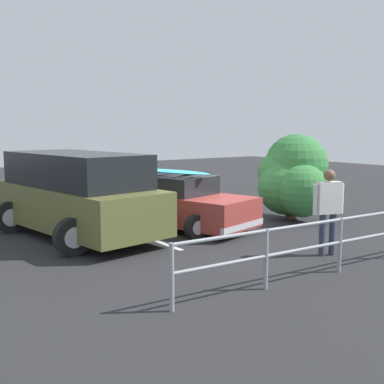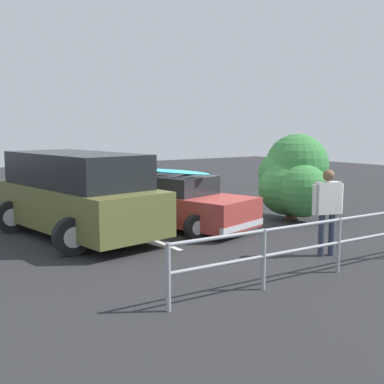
{
  "view_description": "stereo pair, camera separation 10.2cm",
  "coord_description": "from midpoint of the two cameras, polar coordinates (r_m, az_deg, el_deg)",
  "views": [
    {
      "loc": [
        7.08,
        9.69,
        2.45
      ],
      "look_at": [
        0.51,
        0.44,
        0.95
      ],
      "focal_mm": 45.0,
      "sensor_mm": 36.0,
      "label": 1
    },
    {
      "loc": [
        7.0,
        9.75,
        2.45
      ],
      "look_at": [
        0.51,
        0.44,
        0.95
      ],
      "focal_mm": 45.0,
      "sensor_mm": 36.0,
      "label": 2
    }
  ],
  "objects": [
    {
      "name": "ground_plane",
      "position": [
        12.25,
        0.53,
        -4.05
      ],
      "size": [
        44.0,
        44.0,
        0.02
      ],
      "primitive_type": "cube",
      "color": "#28282B",
      "rests_on": "ground"
    },
    {
      "name": "parking_stripe",
      "position": [
        11.47,
        -7.05,
        -4.85
      ],
      "size": [
        0.12,
        3.97,
        0.0
      ],
      "primitive_type": "cube",
      "rotation": [
        0.0,
        0.0,
        1.57
      ],
      "color": "silver",
      "rests_on": "ground"
    },
    {
      "name": "sedan_car",
      "position": [
        12.0,
        -2.03,
        -1.25
      ],
      "size": [
        2.76,
        4.23,
        1.58
      ],
      "color": "#9E3833",
      "rests_on": "ground"
    },
    {
      "name": "suv_car",
      "position": [
        11.23,
        -13.87,
        -0.22
      ],
      "size": [
        3.02,
        5.13,
        1.91
      ],
      "color": "brown",
      "rests_on": "ground"
    },
    {
      "name": "person_bystander",
      "position": [
        9.58,
        15.56,
        -1.41
      ],
      "size": [
        0.62,
        0.33,
        1.68
      ],
      "color": "#33384C",
      "rests_on": "ground"
    },
    {
      "name": "railing_fence",
      "position": [
        9.24,
        20.19,
        -4.28
      ],
      "size": [
        8.39,
        0.45,
        0.95
      ],
      "color": "gray",
      "rests_on": "ground"
    },
    {
      "name": "bush_near_left",
      "position": [
        13.22,
        11.59,
        1.35
      ],
      "size": [
        2.06,
        2.15,
        2.31
      ],
      "color": "brown",
      "rests_on": "ground"
    }
  ]
}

